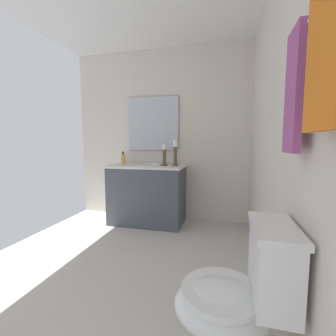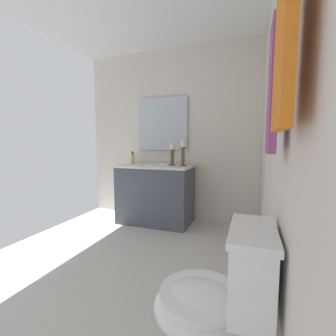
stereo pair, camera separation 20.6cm
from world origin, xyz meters
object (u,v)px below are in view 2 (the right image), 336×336
candle_holder_tall (183,152)px  towel_bar (287,2)px  candle_holder_short (172,154)px  mirror (163,124)px  sink_basin (155,168)px  toilet (215,304)px  vanity_cabinet (156,194)px  towel_near_vanity (273,89)px  soap_bottle (133,159)px  towel_center (284,49)px

candle_holder_tall → towel_bar: size_ratio=0.55×
candle_holder_tall → candle_holder_short: 0.15m
mirror → sink_basin: bearing=0.2°
toilet → towel_bar: (0.13, 0.22, 1.19)m
vanity_cabinet → towel_near_vanity: (1.88, 1.31, 0.91)m
candle_holder_short → towel_bar: size_ratio=0.45×
vanity_cabinet → candle_holder_tall: 0.71m
sink_basin → candle_holder_short: 0.31m
mirror → toilet: bearing=26.9°
candle_holder_tall → towel_near_vanity: size_ratio=0.68×
soap_bottle → candle_holder_short: bearing=85.8°
towel_bar → vanity_cabinet: bearing=-146.9°
mirror → toilet: 2.65m
towel_bar → mirror: bearing=-150.2°
toilet → towel_bar: size_ratio=1.20×
towel_near_vanity → towel_center: same height
sink_basin → towel_bar: size_ratio=0.64×
toilet → towel_near_vanity: 0.98m
candle_holder_short → towel_bar: towel_bar is taller
towel_center → towel_near_vanity: bearing=180.0°
candle_holder_short → soap_bottle: 0.63m
vanity_cabinet → towel_center: size_ratio=2.37×
candle_holder_tall → towel_near_vanity: bearing=25.9°
toilet → towel_center: bearing=35.3°
mirror → candle_holder_short: (0.28, 0.25, -0.43)m
vanity_cabinet → candle_holder_short: (-0.00, 0.25, 0.55)m
soap_bottle → mirror: bearing=121.5°
candle_holder_tall → towel_near_vanity: towel_near_vanity is taller
candle_holder_short → soap_bottle: size_ratio=1.58×
mirror → towel_center: 2.80m
soap_bottle → towel_bar: 2.78m
vanity_cabinet → candle_holder_short: size_ratio=3.62×
mirror → towel_near_vanity: mirror is taller
candle_holder_tall → towel_center: bearing=22.6°
sink_basin → toilet: 2.24m
toilet → vanity_cabinet: bearing=-149.8°
mirror → candle_holder_tall: bearing=55.3°
sink_basin → soap_bottle: (-0.05, -0.38, 0.11)m
sink_basin → mirror: 0.68m
vanity_cabinet → sink_basin: (0.00, 0.00, 0.37)m
vanity_cabinet → sink_basin: sink_basin is taller
candle_holder_tall → toilet: candle_holder_tall is taller
mirror → soap_bottle: size_ratio=4.24×
mirror → towel_bar: bearing=29.8°
candle_holder_tall → sink_basin: bearing=-89.1°
candle_holder_short → toilet: bearing=24.3°
towel_center → towel_bar: bearing=173.4°
vanity_cabinet → toilet: (1.90, 1.11, -0.04)m
candle_holder_tall → towel_near_vanity: 2.12m
soap_bottle → toilet: soap_bottle is taller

